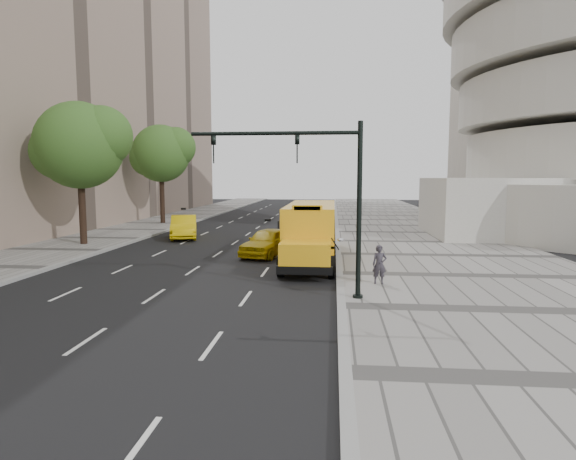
# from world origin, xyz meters

# --- Properties ---
(ground) EXTENTS (140.00, 140.00, 0.00)m
(ground) POSITION_xyz_m (0.00, 0.00, 0.00)
(ground) COLOR black
(ground) RESTS_ON ground
(sidewalk_museum) EXTENTS (12.00, 140.00, 0.15)m
(sidewalk_museum) POSITION_xyz_m (12.00, 0.00, 0.07)
(sidewalk_museum) COLOR gray
(sidewalk_museum) RESTS_ON ground
(sidewalk_far) EXTENTS (6.00, 140.00, 0.15)m
(sidewalk_far) POSITION_xyz_m (-11.00, 0.00, 0.07)
(sidewalk_far) COLOR gray
(sidewalk_far) RESTS_ON ground
(curb_museum) EXTENTS (0.30, 140.00, 0.15)m
(curb_museum) POSITION_xyz_m (6.00, 0.00, 0.07)
(curb_museum) COLOR gray
(curb_museum) RESTS_ON ground
(curb_far) EXTENTS (0.30, 140.00, 0.15)m
(curb_far) POSITION_xyz_m (-8.00, 0.00, 0.07)
(curb_far) COLOR gray
(curb_far) RESTS_ON ground
(building_far) EXTENTS (10.00, 80.00, 32.00)m
(building_far) POSITION_xyz_m (-19.00, 10.00, 16.00)
(building_far) COLOR gray
(building_far) RESTS_ON ground
(tree_b) EXTENTS (6.21, 5.52, 9.24)m
(tree_b) POSITION_xyz_m (-10.40, 2.50, 6.52)
(tree_b) COLOR black
(tree_b) RESTS_ON ground
(tree_c) EXTENTS (6.02, 5.35, 9.35)m
(tree_c) POSITION_xyz_m (-10.40, 17.14, 6.72)
(tree_c) COLOR black
(tree_c) RESTS_ON ground
(school_bus) EXTENTS (2.96, 11.56, 3.19)m
(school_bus) POSITION_xyz_m (4.50, -1.15, 1.76)
(school_bus) COLOR #EEA916
(school_bus) RESTS_ON ground
(taxi_near) EXTENTS (3.15, 4.99, 1.58)m
(taxi_near) POSITION_xyz_m (2.00, -0.24, 0.79)
(taxi_near) COLOR gold
(taxi_near) RESTS_ON ground
(taxi_far) EXTENTS (3.12, 5.39, 1.68)m
(taxi_far) POSITION_xyz_m (-5.21, 6.97, 0.84)
(taxi_far) COLOR gold
(taxi_far) RESTS_ON ground
(pedestrian) EXTENTS (0.60, 0.42, 1.58)m
(pedestrian) POSITION_xyz_m (7.57, -7.71, 0.94)
(pedestrian) COLOR #332F37
(pedestrian) RESTS_ON sidewalk_museum
(traffic_signal) EXTENTS (6.18, 0.36, 6.40)m
(traffic_signal) POSITION_xyz_m (5.19, -10.07, 4.09)
(traffic_signal) COLOR black
(traffic_signal) RESTS_ON ground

